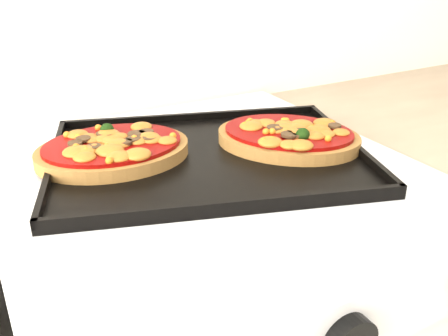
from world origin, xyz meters
TOP-DOWN VIEW (x-y plane):
  - control_panel at (0.04, 1.39)m, footprint 0.60×0.02m
  - baking_tray at (0.05, 1.72)m, footprint 0.54×0.47m
  - pizza_left at (-0.08, 1.78)m, footprint 0.25×0.20m
  - pizza_right at (0.18, 1.69)m, footprint 0.28×0.28m

SIDE VIEW (x-z plane):
  - control_panel at x=0.04m, z-range 0.81..0.90m
  - baking_tray at x=0.05m, z-range 0.91..0.93m
  - pizza_right at x=0.18m, z-range 0.92..0.95m
  - pizza_left at x=-0.08m, z-range 0.92..0.95m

